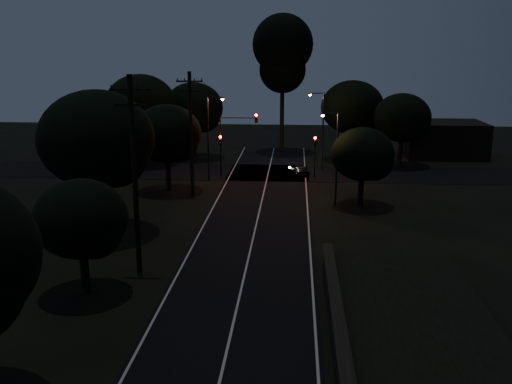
{
  "coord_description": "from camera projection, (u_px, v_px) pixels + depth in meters",
  "views": [
    {
      "loc": [
        2.73,
        -14.74,
        12.29
      ],
      "look_at": [
        0.0,
        24.0,
        2.5
      ],
      "focal_mm": 40.0,
      "sensor_mm": 36.0,
      "label": 1
    }
  ],
  "objects": [
    {
      "name": "tree_right_a",
      "position": [
        365.0,
        156.0,
        44.8
      ],
      "size": [
        4.99,
        4.99,
        6.34
      ],
      "color": "black",
      "rests_on": "ground"
    },
    {
      "name": "streetlight_a",
      "position": [
        210.0,
        133.0,
        53.43
      ],
      "size": [
        1.66,
        0.26,
        8.0
      ],
      "color": "black",
      "rests_on": "ground"
    },
    {
      "name": "road_surface",
      "position": [
        262.0,
        200.0,
        47.54
      ],
      "size": [
        60.0,
        70.0,
        0.03
      ],
      "color": "black",
      "rests_on": "ground"
    },
    {
      "name": "utility_pole_mid",
      "position": [
        134.0,
        173.0,
        30.96
      ],
      "size": [
        2.2,
        0.3,
        11.0
      ],
      "color": "black",
      "rests_on": "ground"
    },
    {
      "name": "building_left",
      "position": [
        107.0,
        135.0,
        68.57
      ],
      "size": [
        10.0,
        8.0,
        4.4
      ],
      "primitive_type": "cube",
      "color": "black",
      "rests_on": "ground"
    },
    {
      "name": "building_right",
      "position": [
        443.0,
        139.0,
        66.86
      ],
      "size": [
        9.0,
        7.0,
        4.0
      ],
      "primitive_type": "cube",
      "color": "black",
      "rests_on": "ground"
    },
    {
      "name": "tall_pine",
      "position": [
        283.0,
        53.0,
        67.69
      ],
      "size": [
        7.21,
        7.21,
        16.38
      ],
      "color": "black",
      "rests_on": "ground"
    },
    {
      "name": "tree_far_ne",
      "position": [
        355.0,
        109.0,
        63.63
      ],
      "size": [
        7.04,
        7.04,
        8.91
      ],
      "color": "black",
      "rests_on": "ground"
    },
    {
      "name": "car",
      "position": [
        300.0,
        170.0,
        56.9
      ],
      "size": [
        2.16,
        3.24,
        1.02
      ],
      "primitive_type": "imported",
      "rotation": [
        0.0,
        0.0,
        3.49
      ],
      "color": "black",
      "rests_on": "ground"
    },
    {
      "name": "tree_left_c",
      "position": [
        100.0,
        142.0,
        37.73
      ],
      "size": [
        7.7,
        7.7,
        9.73
      ],
      "color": "black",
      "rests_on": "ground"
    },
    {
      "name": "signal_left",
      "position": [
        221.0,
        148.0,
        55.74
      ],
      "size": [
        0.28,
        0.35,
        4.1
      ],
      "color": "black",
      "rests_on": "ground"
    },
    {
      "name": "tree_far_w",
      "position": [
        143.0,
        106.0,
        61.19
      ],
      "size": [
        7.6,
        7.6,
        9.68
      ],
      "color": "black",
      "rests_on": "ground"
    },
    {
      "name": "tree_left_d",
      "position": [
        169.0,
        135.0,
        49.57
      ],
      "size": [
        6.03,
        6.03,
        7.65
      ],
      "color": "black",
      "rests_on": "ground"
    },
    {
      "name": "tree_far_nw",
      "position": [
        195.0,
        109.0,
        64.91
      ],
      "size": [
        6.8,
        6.8,
        8.61
      ],
      "color": "black",
      "rests_on": "ground"
    },
    {
      "name": "tree_far_e",
      "position": [
        404.0,
        119.0,
        60.59
      ],
      "size": [
        6.1,
        6.1,
        7.74
      ],
      "color": "black",
      "rests_on": "ground"
    },
    {
      "name": "signal_mast",
      "position": [
        238.0,
        133.0,
        55.26
      ],
      "size": [
        3.7,
        0.35,
        6.25
      ],
      "color": "black",
      "rests_on": "ground"
    },
    {
      "name": "streetlight_c",
      "position": [
        335.0,
        152.0,
        45.0
      ],
      "size": [
        1.46,
        0.26,
        7.5
      ],
      "color": "black",
      "rests_on": "ground"
    },
    {
      "name": "utility_pole_far",
      "position": [
        191.0,
        133.0,
        47.46
      ],
      "size": [
        2.2,
        0.3,
        10.5
      ],
      "color": "black",
      "rests_on": "ground"
    },
    {
      "name": "signal_right",
      "position": [
        315.0,
        149.0,
        55.12
      ],
      "size": [
        0.28,
        0.35,
        4.1
      ],
      "color": "black",
      "rests_on": "ground"
    },
    {
      "name": "streetlight_b",
      "position": [
        321.0,
        125.0,
        58.51
      ],
      "size": [
        1.66,
        0.26,
        8.0
      ],
      "color": "black",
      "rests_on": "ground"
    },
    {
      "name": "tree_left_b",
      "position": [
        83.0,
        221.0,
        28.54
      ],
      "size": [
        4.73,
        4.73,
        6.02
      ],
      "color": "black",
      "rests_on": "ground"
    }
  ]
}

